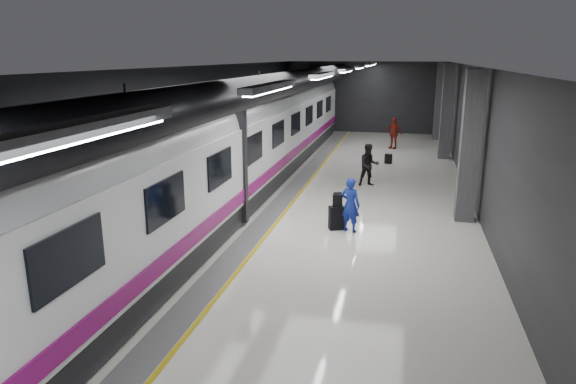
# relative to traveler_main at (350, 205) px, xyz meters

# --- Properties ---
(ground) EXTENTS (40.00, 40.00, 0.00)m
(ground) POSITION_rel_traveler_main_xyz_m (-1.27, -0.15, -0.79)
(ground) COLOR silver
(ground) RESTS_ON ground
(platform_hall) EXTENTS (10.02, 40.02, 4.51)m
(platform_hall) POSITION_rel_traveler_main_xyz_m (-1.56, 0.81, 2.75)
(platform_hall) COLOR black
(platform_hall) RESTS_ON ground
(train) EXTENTS (3.05, 38.00, 4.05)m
(train) POSITION_rel_traveler_main_xyz_m (-4.52, -0.15, 1.28)
(train) COLOR black
(train) RESTS_ON ground
(traveler_main) EXTENTS (0.67, 0.56, 1.58)m
(traveler_main) POSITION_rel_traveler_main_xyz_m (0.00, 0.00, 0.00)
(traveler_main) COLOR #1841B4
(traveler_main) RESTS_ON ground
(suitcase_main) EXTENTS (0.49, 0.41, 0.69)m
(suitcase_main) POSITION_rel_traveler_main_xyz_m (-0.39, 0.09, -0.44)
(suitcase_main) COLOR black
(suitcase_main) RESTS_ON ground
(shoulder_bag) EXTENTS (0.29, 0.21, 0.35)m
(shoulder_bag) POSITION_rel_traveler_main_xyz_m (-0.38, 0.09, 0.08)
(shoulder_bag) COLOR black
(shoulder_bag) RESTS_ON suitcase_main
(traveler_far_a) EXTENTS (0.93, 0.82, 1.62)m
(traveler_far_a) POSITION_rel_traveler_main_xyz_m (0.11, 5.48, 0.02)
(traveler_far_a) COLOR black
(traveler_far_a) RESTS_ON ground
(traveler_far_b) EXTENTS (1.05, 0.83, 1.67)m
(traveler_far_b) POSITION_rel_traveler_main_xyz_m (0.78, 14.03, 0.05)
(traveler_far_b) COLOR maroon
(traveler_far_b) RESTS_ON ground
(suitcase_far) EXTENTS (0.35, 0.28, 0.45)m
(suitcase_far) POSITION_rel_traveler_main_xyz_m (0.70, 9.93, -0.56)
(suitcase_far) COLOR black
(suitcase_far) RESTS_ON ground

